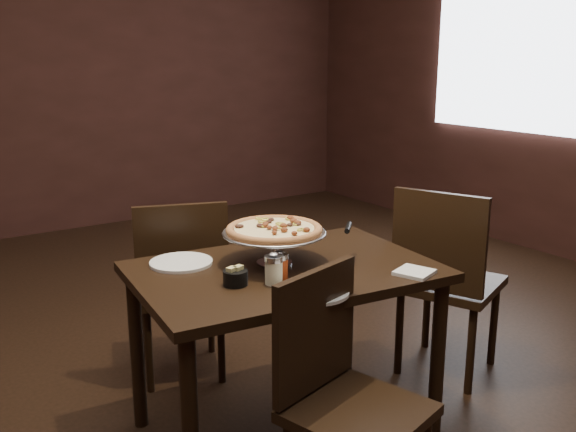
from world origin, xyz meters
TOP-DOWN VIEW (x-y plane):
  - room at (0.06, 0.03)m, footprint 6.04×7.04m
  - dining_table at (0.01, -0.10)m, footprint 1.19×0.86m
  - pizza_stand at (0.01, -0.04)m, footprint 0.40×0.40m
  - parmesan_shaker at (-0.12, -0.23)m, footprint 0.07×0.07m
  - pepper_flake_shaker at (-0.07, -0.20)m, footprint 0.06×0.06m
  - packet_caddy at (-0.23, -0.16)m, footprint 0.09×0.09m
  - napkin_stack at (0.37, -0.43)m, footprint 0.16×0.16m
  - plate_left at (-0.29, 0.16)m, footprint 0.24×0.24m
  - plate_near at (-0.06, -0.38)m, footprint 0.24×0.24m
  - serving_spatula at (0.27, -0.17)m, footprint 0.17×0.17m
  - chair_far at (-0.13, 0.54)m, footprint 0.51×0.51m
  - chair_near at (-0.10, -0.60)m, footprint 0.47×0.47m
  - chair_side at (0.89, -0.12)m, footprint 0.55×0.55m

SIDE VIEW (x-z plane):
  - chair_near at x=-0.10m, z-range 0.04..0.87m
  - chair_far at x=-0.13m, z-range 0.04..0.90m
  - chair_side at x=0.89m, z-range 0.04..0.95m
  - dining_table at x=0.01m, z-range 0.26..0.95m
  - plate_near at x=-0.06m, z-range 0.70..0.71m
  - plate_left at x=-0.29m, z-range 0.70..0.71m
  - napkin_stack at x=0.37m, z-range 0.70..0.71m
  - packet_caddy at x=-0.23m, z-range 0.69..0.76m
  - pepper_flake_shaker at x=-0.07m, z-range 0.69..0.80m
  - parmesan_shaker at x=-0.12m, z-range 0.69..0.81m
  - serving_spatula at x=0.27m, z-range 0.81..0.84m
  - pizza_stand at x=0.01m, z-range 0.75..0.91m
  - room at x=0.06m, z-range -0.02..2.82m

